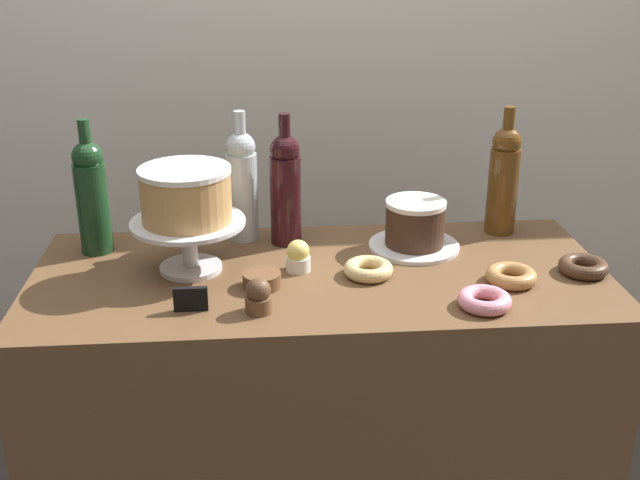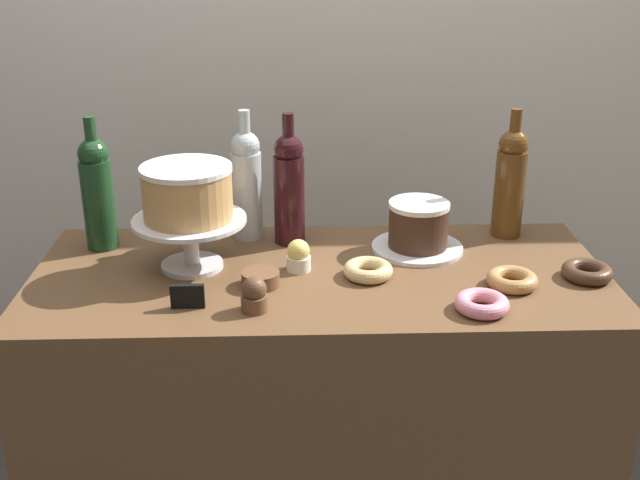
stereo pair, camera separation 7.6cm
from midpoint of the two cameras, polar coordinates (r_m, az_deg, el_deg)
The scene contains 18 objects.
back_wall at distance 2.50m, azimuth 0.19°, elevation 13.33°, with size 6.00×0.05×2.60m.
display_counter at distance 2.02m, azimuth 1.11°, elevation -14.75°, with size 1.31×0.58×0.95m.
cake_stand_pedestal at distance 1.78m, azimuth -8.30°, elevation 0.45°, with size 0.26×0.26×0.12m.
white_layer_cake at distance 1.75m, azimuth -8.48°, elevation 3.46°, with size 0.20×0.20×0.12m.
silver_serving_platter at distance 1.91m, azimuth 8.27°, elevation -0.57°, with size 0.22×0.22×0.01m.
chocolate_round_cake at distance 1.89m, azimuth 8.37°, elevation 1.14°, with size 0.15×0.15×0.11m.
wine_bottle_green at distance 1.92m, azimuth -14.94°, elevation 3.47°, with size 0.08×0.08×0.33m.
wine_bottle_clear at distance 1.93m, azimuth -4.30°, elevation 4.22°, with size 0.08×0.08×0.33m.
wine_bottle_dark_red at distance 1.89m, azimuth -1.14°, elevation 3.93°, with size 0.08×0.08×0.33m.
wine_bottle_amber at distance 2.00m, azimuth 14.83°, elevation 4.22°, with size 0.08×0.08×0.33m.
cupcake_chocolate at distance 1.59m, azimuth -3.48°, elevation -4.06°, with size 0.06×0.06×0.07m.
cupcake_lemon at distance 1.77m, azimuth -0.37°, elevation -1.20°, with size 0.06×0.06×0.07m.
donut_glazed at distance 1.75m, azimuth 4.79°, elevation -2.23°, with size 0.11×0.11×0.03m.
donut_chocolate at distance 1.85m, azimuth 20.11°, elevation -2.21°, with size 0.11×0.11×0.03m.
donut_pink at distance 1.64m, azimuth 13.09°, elevation -4.59°, with size 0.11×0.11×0.03m.
donut_maple at distance 1.76m, azimuth 15.11°, elevation -2.85°, with size 0.11×0.11×0.03m.
cookie_stack at distance 1.71m, azimuth -3.11°, elevation -2.86°, with size 0.08×0.08×0.03m.
price_sign_chalkboard at distance 1.62m, azimuth -8.38°, elevation -4.12°, with size 0.07×0.01×0.05m.
Camera 2 is at (-0.06, -1.61, 1.69)m, focal length 43.63 mm.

